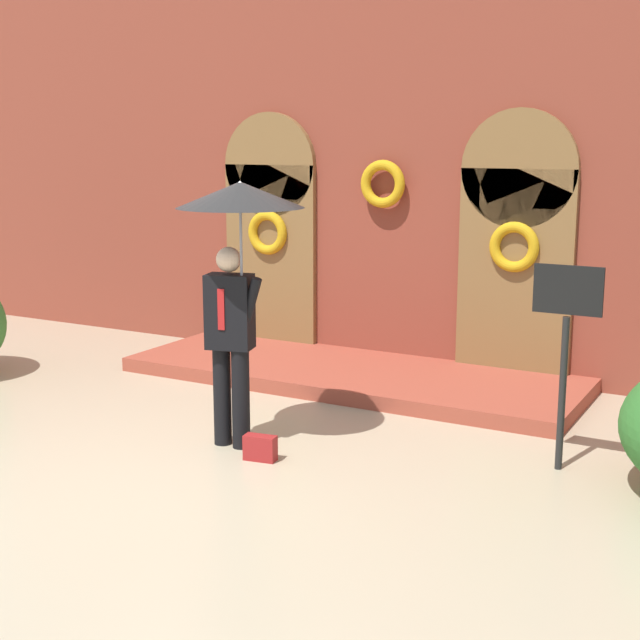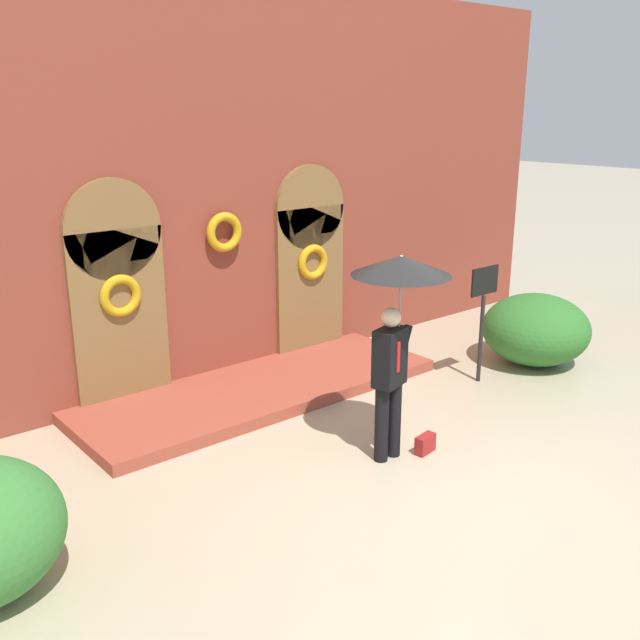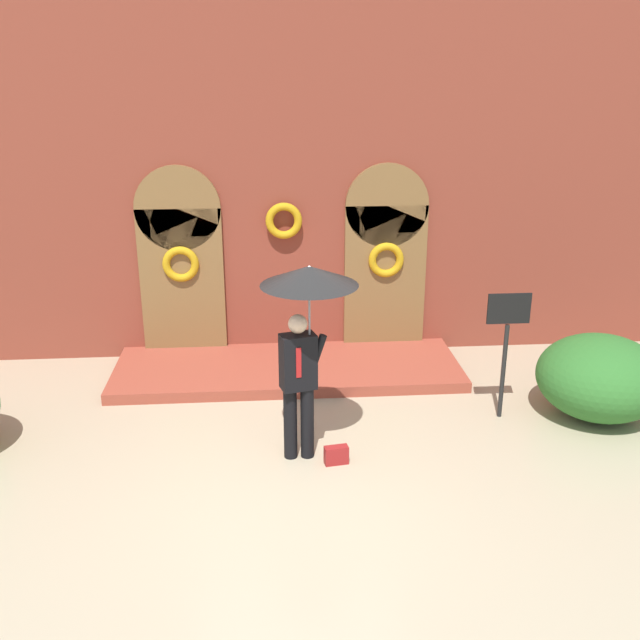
{
  "view_description": "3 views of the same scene",
  "coord_description": "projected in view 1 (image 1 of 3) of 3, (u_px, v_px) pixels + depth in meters",
  "views": [
    {
      "loc": [
        4.43,
        -5.73,
        2.7
      ],
      "look_at": [
        0.36,
        1.66,
        1.0
      ],
      "focal_mm": 50.0,
      "sensor_mm": 36.0,
      "label": 1
    },
    {
      "loc": [
        -5.3,
        -4.61,
        3.9
      ],
      "look_at": [
        0.07,
        1.83,
        1.37
      ],
      "focal_mm": 40.0,
      "sensor_mm": 36.0,
      "label": 2
    },
    {
      "loc": [
        -0.3,
        -6.92,
        4.4
      ],
      "look_at": [
        0.36,
        1.34,
        1.47
      ],
      "focal_mm": 40.0,
      "sensor_mm": 36.0,
      "label": 3
    }
  ],
  "objects": [
    {
      "name": "ground_plane",
      "position": [
        188.0,
        465.0,
        7.55
      ],
      "size": [
        80.0,
        80.0,
        0.0
      ],
      "primitive_type": "plane",
      "color": "tan"
    },
    {
      "name": "sign_post",
      "position": [
        566.0,
        333.0,
        7.23
      ],
      "size": [
        0.56,
        0.06,
        1.72
      ],
      "color": "black",
      "rests_on": "ground"
    },
    {
      "name": "building_facade",
      "position": [
        394.0,
        142.0,
        10.58
      ],
      "size": [
        14.0,
        2.3,
        5.6
      ],
      "color": "brown",
      "rests_on": "ground"
    },
    {
      "name": "handbag",
      "position": [
        260.0,
        448.0,
        7.64
      ],
      "size": [
        0.3,
        0.16,
        0.22
      ],
      "primitive_type": "cube",
      "rotation": [
        0.0,
        0.0,
        0.15
      ],
      "color": "maroon",
      "rests_on": "ground"
    },
    {
      "name": "person_with_umbrella",
      "position": [
        238.0,
        234.0,
        7.61
      ],
      "size": [
        1.1,
        1.1,
        2.36
      ],
      "color": "black",
      "rests_on": "ground"
    }
  ]
}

